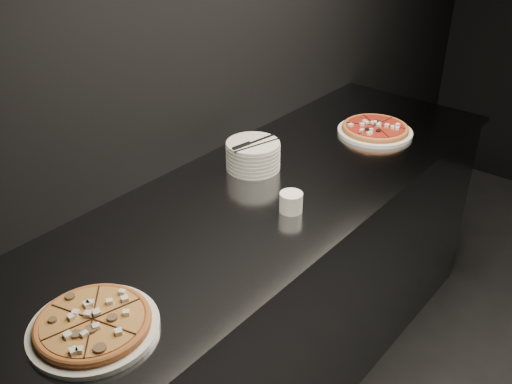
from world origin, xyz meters
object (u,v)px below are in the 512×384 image
Objects in this scene: plate_stack at (253,155)px; ramekin at (291,202)px; counter at (259,297)px; pizza_tomato at (375,129)px; cutlery at (252,144)px; pizza_mushroom at (93,324)px.

ramekin is (0.30, -0.16, -0.02)m from plate_stack.
plate_stack is (-0.15, 0.15, 0.51)m from counter.
ramekin is (0.10, -0.74, 0.02)m from pizza_tomato.
ramekin is (0.29, -0.14, -0.07)m from cutlery.
cutlery is at bearing 105.12° from pizza_mushroom.
ramekin is at bearing -28.30° from plate_stack.
cutlery is 2.70× the size of ramekin.
pizza_tomato is 0.74m from ramekin.
plate_stack is 0.97× the size of cutlery.
cutlery is 0.33m from ramekin.
pizza_mushroom is at bearing -88.01° from pizza_tomato.
counter is 6.87× the size of pizza_mushroom.
counter is 31.58× the size of ramekin.
plate_stack is (-0.20, -0.58, 0.03)m from pizza_tomato.
plate_stack is 2.62× the size of ramekin.
counter is 11.69× the size of cutlery.
pizza_mushroom is at bearing -93.23° from ramekin.
pizza_tomato is at bearing 91.99° from pizza_mushroom.
pizza_tomato is at bearing 85.89° from counter.
pizza_tomato is 1.86× the size of plate_stack.
pizza_mushroom is 1.76× the size of plate_stack.
cutlery reaches higher than plate_stack.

